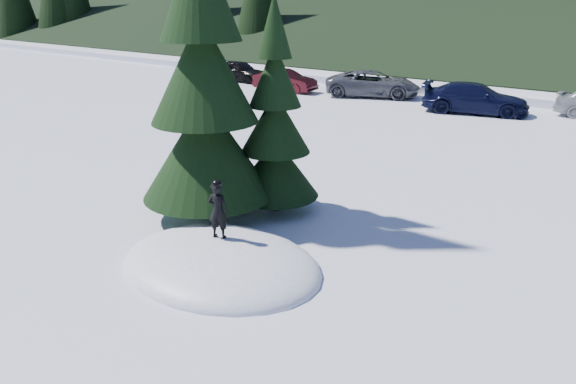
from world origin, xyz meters
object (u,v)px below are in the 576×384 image
Objects in this scene: spruce_tall at (203,84)px; spruce_short at (275,130)px; child_skier at (218,210)px; car_2 at (373,84)px; car_1 at (285,81)px; car_3 at (475,98)px; car_0 at (239,71)px.

spruce_tall is 1.60× the size of spruce_short.
child_skier is 0.23× the size of car_2.
car_1 is at bearing 128.16° from spruce_short.
car_2 is (-6.91, 16.62, -1.40)m from spruce_short.
car_1 is 0.74× the size of car_2.
car_1 is 11.01m from car_3.
child_skier reaches higher than car_2.
car_0 is at bearing -67.40° from child_skier.
child_skier is (0.90, -2.93, -1.03)m from spruce_short.
car_3 is at bearing -94.57° from car_1.
child_skier is 26.03m from car_0.
spruce_tall is 2.29× the size of car_1.
car_2 is 6.21m from car_3.
spruce_tall reaches higher than child_skier.
car_0 is 1.04× the size of car_1.
spruce_tall is at bearing -125.54° from spruce_short.
car_3 is (-1.68, 18.52, -0.37)m from child_skier.
child_skier is (1.90, -1.53, -2.25)m from spruce_tall.
car_3 is at bearing -104.60° from child_skier.
car_3 is at bearing 92.87° from spruce_short.
car_3 is (6.12, -1.03, -0.00)m from car_2.
spruce_tall is 2.19× the size of car_0.
car_3 is at bearing -123.79° from car_2.
car_3 is at bearing -96.37° from car_0.
child_skier is at bearing -152.47° from car_1.
child_skier is 21.06m from car_2.
spruce_short is at bearing -149.59° from car_1.
car_0 is at bearing 67.18° from car_1.
car_1 is (-12.67, 17.91, -0.45)m from child_skier.
spruce_short is at bearing -92.75° from child_skier.
child_skier reaches higher than car_1.
car_2 is at bearing -79.09° from car_1.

